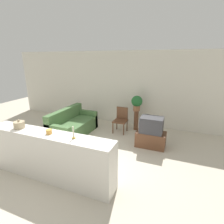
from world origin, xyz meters
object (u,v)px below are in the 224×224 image
object	(u,v)px
television	(151,125)
decorative_bowl	(19,125)
wooden_chair	(121,119)
potted_plant	(137,102)
couch	(73,126)

from	to	relation	value
television	decorative_bowl	distance (m)	3.27
wooden_chair	decorative_bowl	xyz separation A→B (m)	(-1.28, -2.86, 0.63)
wooden_chair	potted_plant	distance (m)	0.78
potted_plant	decorative_bowl	xyz separation A→B (m)	(-1.72, -3.22, 0.09)
couch	decorative_bowl	distance (m)	2.19
couch	television	bearing A→B (deg)	2.75
decorative_bowl	potted_plant	bearing A→B (deg)	61.80
decorative_bowl	television	bearing A→B (deg)	41.76
television	decorative_bowl	xyz separation A→B (m)	(-2.42, -2.16, 0.43)
potted_plant	decorative_bowl	bearing A→B (deg)	-118.20
wooden_chair	decorative_bowl	bearing A→B (deg)	-114.12
television	potted_plant	bearing A→B (deg)	123.38
television	wooden_chair	size ratio (longest dim) A/B	0.75
wooden_chair	potted_plant	bearing A→B (deg)	38.50
potted_plant	television	bearing A→B (deg)	-56.62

